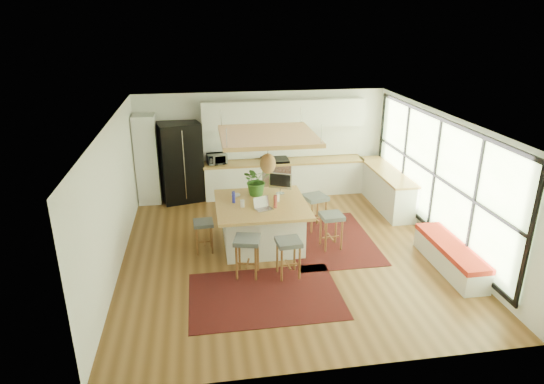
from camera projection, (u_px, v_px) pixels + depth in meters
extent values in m
plane|color=brown|center=(285.00, 250.00, 9.63)|extent=(7.00, 7.00, 0.00)
plane|color=white|center=(287.00, 120.00, 8.66)|extent=(7.00, 7.00, 0.00)
plane|color=white|center=(262.00, 143.00, 12.37)|extent=(6.50, 0.00, 6.50)
plane|color=white|center=(337.00, 284.00, 5.91)|extent=(6.50, 0.00, 6.50)
plane|color=white|center=(114.00, 198.00, 8.67)|extent=(0.00, 7.00, 7.00)
plane|color=white|center=(441.00, 180.00, 9.62)|extent=(0.00, 7.00, 7.00)
cube|color=silver|center=(147.00, 160.00, 11.73)|extent=(0.55, 0.60, 2.25)
cube|color=silver|center=(284.00, 178.00, 12.48)|extent=(4.20, 0.60, 0.88)
cube|color=#A3783A|center=(284.00, 162.00, 12.32)|extent=(4.24, 0.64, 0.05)
cube|color=white|center=(282.00, 142.00, 12.44)|extent=(4.20, 0.02, 0.80)
cube|color=silver|center=(284.00, 114.00, 12.00)|extent=(4.20, 0.34, 0.70)
cube|color=silver|center=(386.00, 189.00, 11.74)|extent=(0.60, 2.50, 0.88)
cube|color=#A3783A|center=(387.00, 171.00, 11.58)|extent=(0.64, 2.54, 0.05)
cube|color=black|center=(265.00, 295.00, 8.06)|extent=(2.60, 1.80, 0.01)
cube|color=black|center=(329.00, 239.00, 10.08)|extent=(1.80, 2.60, 0.01)
imported|color=#A5A5AA|center=(217.00, 158.00, 12.01)|extent=(0.53, 0.37, 0.33)
imported|color=#1E4C19|center=(257.00, 183.00, 9.91)|extent=(0.85, 0.88, 0.52)
imported|color=white|center=(236.00, 196.00, 9.88)|extent=(0.22, 0.22, 0.05)
cylinder|color=#3033C0|center=(234.00, 198.00, 9.53)|extent=(0.07, 0.07, 0.19)
cylinder|color=silver|center=(242.00, 203.00, 9.32)|extent=(0.07, 0.07, 0.19)
cylinder|color=#973832|center=(276.00, 203.00, 9.28)|extent=(0.07, 0.07, 0.19)
cylinder|color=white|center=(278.00, 197.00, 9.62)|extent=(0.07, 0.07, 0.19)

